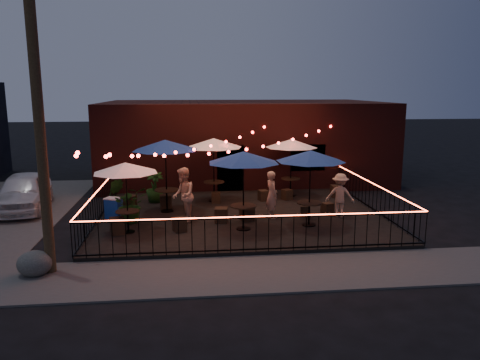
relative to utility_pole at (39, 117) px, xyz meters
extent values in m
plane|color=black|center=(5.40, 2.60, -4.00)|extent=(110.00, 110.00, 0.00)
cube|color=black|center=(5.40, 4.60, -3.92)|extent=(10.00, 8.00, 0.15)
cube|color=#474442|center=(5.40, -0.65, -3.98)|extent=(18.00, 2.50, 0.05)
cube|color=#39120F|center=(6.40, 12.60, -2.00)|extent=(14.00, 8.00, 4.00)
cube|color=black|center=(5.40, 8.72, -2.90)|extent=(1.20, 0.24, 2.20)
cube|color=black|center=(8.90, 8.72, -2.40)|extent=(1.60, 0.24, 1.20)
cylinder|color=#382917|center=(0.00, 0.00, 0.00)|extent=(0.26, 0.26, 8.00)
cube|color=black|center=(5.40, 0.60, -3.77)|extent=(10.00, 0.04, 0.04)
cube|color=black|center=(5.40, 0.60, -2.85)|extent=(10.00, 0.04, 0.04)
cube|color=#E34626|center=(5.40, 0.60, -2.82)|extent=(10.00, 0.03, 0.02)
cube|color=black|center=(0.40, 4.60, -3.77)|extent=(0.04, 8.00, 0.04)
cube|color=black|center=(0.40, 4.60, -2.85)|extent=(0.04, 8.00, 0.04)
cube|color=#E34626|center=(0.40, 4.60, -2.82)|extent=(0.03, 8.00, 0.02)
cube|color=black|center=(10.40, 4.60, -3.77)|extent=(0.04, 8.00, 0.04)
cube|color=black|center=(10.40, 4.60, -2.85)|extent=(0.04, 8.00, 0.04)
cube|color=#E34626|center=(10.40, 4.60, -2.82)|extent=(0.03, 8.00, 0.02)
cylinder|color=black|center=(1.60, 2.86, -3.84)|extent=(0.41, 0.41, 0.03)
cylinder|color=black|center=(1.60, 2.86, -3.51)|extent=(0.06, 0.06, 0.67)
cylinder|color=black|center=(1.60, 2.86, -3.16)|extent=(0.75, 0.75, 0.04)
cylinder|color=black|center=(1.60, 2.86, -2.73)|extent=(0.04, 0.04, 2.24)
cone|color=white|center=(1.60, 2.86, -1.75)|extent=(2.47, 2.47, 0.33)
cylinder|color=black|center=(2.72, 5.33, -3.83)|extent=(0.49, 0.49, 0.03)
cylinder|color=black|center=(2.72, 5.33, -3.44)|extent=(0.07, 0.07, 0.80)
cylinder|color=black|center=(2.72, 5.33, -3.03)|extent=(0.89, 0.89, 0.04)
cylinder|color=black|center=(2.72, 5.33, -2.52)|extent=(0.05, 0.05, 2.66)
cone|color=navy|center=(2.72, 5.33, -1.35)|extent=(3.04, 3.04, 0.39)
cylinder|color=black|center=(5.30, 2.78, -3.83)|extent=(0.46, 0.46, 0.03)
cylinder|color=black|center=(5.30, 2.78, -3.46)|extent=(0.06, 0.06, 0.76)
cylinder|color=black|center=(5.30, 2.78, -3.07)|extent=(0.85, 0.85, 0.04)
cylinder|color=black|center=(5.30, 2.78, -2.58)|extent=(0.05, 0.05, 2.54)
cone|color=navy|center=(5.30, 2.78, -1.47)|extent=(3.08, 3.08, 0.37)
cylinder|color=black|center=(4.57, 6.84, -3.83)|extent=(0.47, 0.47, 0.03)
cylinder|color=black|center=(4.57, 6.84, -3.46)|extent=(0.06, 0.06, 0.76)
cylinder|color=black|center=(4.57, 6.84, -3.07)|extent=(0.85, 0.85, 0.04)
cylinder|color=black|center=(4.57, 6.84, -2.58)|extent=(0.05, 0.05, 2.54)
cone|color=white|center=(4.57, 6.84, -1.47)|extent=(2.69, 2.69, 0.37)
cylinder|color=black|center=(7.54, 2.99, -3.83)|extent=(0.46, 0.46, 0.03)
cylinder|color=black|center=(7.54, 2.99, -3.46)|extent=(0.06, 0.06, 0.75)
cylinder|color=black|center=(7.54, 2.99, -3.08)|extent=(0.84, 0.84, 0.04)
cylinder|color=black|center=(7.54, 2.99, -2.59)|extent=(0.05, 0.05, 2.51)
cone|color=navy|center=(7.54, 2.99, -1.50)|extent=(2.98, 2.98, 0.37)
cylinder|color=black|center=(7.87, 7.40, -3.83)|extent=(0.44, 0.44, 0.03)
cylinder|color=black|center=(7.87, 7.40, -3.48)|extent=(0.06, 0.06, 0.72)
cylinder|color=black|center=(7.87, 7.40, -3.11)|extent=(0.80, 0.80, 0.04)
cylinder|color=black|center=(7.87, 7.40, -2.65)|extent=(0.04, 0.04, 2.41)
cone|color=white|center=(7.87, 7.40, -1.59)|extent=(2.76, 2.76, 0.35)
cube|color=black|center=(1.29, 2.72, -3.59)|extent=(0.54, 0.54, 0.52)
cube|color=black|center=(3.23, 2.77, -3.63)|extent=(0.49, 0.49, 0.45)
cube|color=black|center=(1.27, 5.92, -3.60)|extent=(0.56, 0.56, 0.50)
cube|color=black|center=(2.66, 5.81, -3.59)|extent=(0.47, 0.47, 0.51)
cube|color=black|center=(4.63, 3.64, -3.60)|extent=(0.49, 0.49, 0.51)
cube|color=black|center=(5.54, 3.81, -3.61)|extent=(0.54, 0.54, 0.48)
cube|color=black|center=(4.62, 6.49, -3.64)|extent=(0.37, 0.37, 0.42)
cube|color=black|center=(6.57, 6.63, -3.63)|extent=(0.45, 0.45, 0.43)
cube|color=black|center=(7.68, 4.08, -3.65)|extent=(0.41, 0.41, 0.41)
cube|color=black|center=(8.56, 4.29, -3.64)|extent=(0.47, 0.47, 0.42)
cube|color=black|center=(7.57, 6.71, -3.64)|extent=(0.47, 0.47, 0.42)
cube|color=black|center=(9.74, 6.94, -3.60)|extent=(0.44, 0.44, 0.50)
imported|color=tan|center=(6.45, 4.05, -3.01)|extent=(0.53, 0.69, 1.68)
imported|color=#D9B292|center=(3.36, 3.81, -2.90)|extent=(0.77, 0.96, 1.90)
imported|color=#D2B291|center=(8.90, 3.94, -3.07)|extent=(1.15, 0.91, 1.57)
imported|color=#0E3F10|center=(1.57, 4.01, -3.22)|extent=(1.35, 1.24, 1.26)
imported|color=#123910|center=(0.80, 5.40, -3.21)|extent=(0.79, 0.68, 1.28)
imported|color=#163C14|center=(2.17, 6.88, -3.22)|extent=(0.90, 0.90, 1.26)
cube|color=#1740A9|center=(0.90, 4.54, -3.50)|extent=(0.63, 0.54, 0.71)
cube|color=silver|center=(0.90, 4.54, -3.12)|extent=(0.68, 0.59, 0.04)
ellipsoid|color=#403F3B|center=(-0.34, -0.18, -3.66)|extent=(0.95, 0.84, 0.68)
imported|color=silver|center=(-2.85, 6.74, -3.27)|extent=(2.26, 4.46, 1.45)
camera|label=1|loc=(3.59, -11.80, 0.67)|focal=35.00mm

